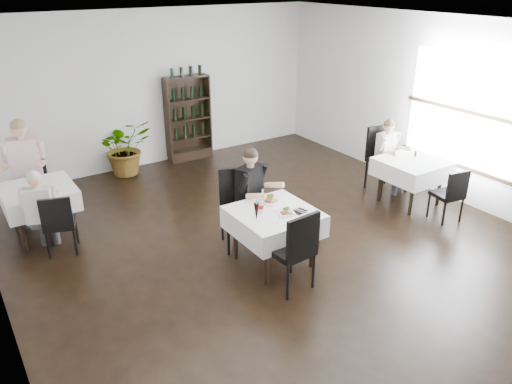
# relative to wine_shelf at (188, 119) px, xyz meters

# --- Properties ---
(room_shell) EXTENTS (9.00, 9.00, 9.00)m
(room_shell) POSITION_rel_wine_shelf_xyz_m (-0.60, -4.31, 0.65)
(room_shell) COLOR black
(room_shell) RESTS_ON ground
(window_right) EXTENTS (0.06, 2.30, 1.85)m
(window_right) POSITION_rel_wine_shelf_xyz_m (2.88, -4.31, 0.65)
(window_right) COLOR white
(window_right) RESTS_ON room_shell
(wine_shelf) EXTENTS (0.90, 0.28, 1.75)m
(wine_shelf) POSITION_rel_wine_shelf_xyz_m (0.00, 0.00, 0.00)
(wine_shelf) COLOR black
(wine_shelf) RESTS_ON ground
(main_table) EXTENTS (1.03, 1.03, 0.77)m
(main_table) POSITION_rel_wine_shelf_xyz_m (-0.90, -4.31, -0.23)
(main_table) COLOR black
(main_table) RESTS_ON ground
(left_table) EXTENTS (0.98, 0.98, 0.77)m
(left_table) POSITION_rel_wine_shelf_xyz_m (-3.30, -1.81, -0.23)
(left_table) COLOR black
(left_table) RESTS_ON ground
(right_table) EXTENTS (0.98, 0.98, 0.77)m
(right_table) POSITION_rel_wine_shelf_xyz_m (2.10, -4.01, -0.23)
(right_table) COLOR black
(right_table) RESTS_ON ground
(potted_tree) EXTENTS (1.00, 0.88, 1.08)m
(potted_tree) POSITION_rel_wine_shelf_xyz_m (-1.40, -0.11, -0.31)
(potted_tree) COLOR #20571D
(potted_tree) RESTS_ON ground
(main_chair_far) EXTENTS (0.64, 0.65, 1.11)m
(main_chair_far) POSITION_rel_wine_shelf_xyz_m (-0.99, -3.59, -0.21)
(main_chair_far) COLOR black
(main_chair_far) RESTS_ON ground
(main_chair_near) EXTENTS (0.52, 0.52, 1.06)m
(main_chair_near) POSITION_rel_wine_shelf_xyz_m (-1.04, -4.96, -0.24)
(main_chair_near) COLOR black
(main_chair_near) RESTS_ON ground
(left_chair_far) EXTENTS (0.57, 0.57, 0.97)m
(left_chair_far) POSITION_rel_wine_shelf_xyz_m (-3.26, -1.09, -0.29)
(left_chair_far) COLOR black
(left_chair_far) RESTS_ON ground
(left_chair_near) EXTENTS (0.51, 0.52, 0.89)m
(left_chair_near) POSITION_rel_wine_shelf_xyz_m (-3.21, -2.53, -0.34)
(left_chair_near) COLOR black
(left_chair_near) RESTS_ON ground
(right_chair_far) EXTENTS (0.58, 0.59, 1.14)m
(right_chair_far) POSITION_rel_wine_shelf_xyz_m (2.16, -3.31, -0.20)
(right_chair_far) COLOR black
(right_chair_far) RESTS_ON ground
(right_chair_near) EXTENTS (0.46, 0.46, 0.87)m
(right_chair_near) POSITION_rel_wine_shelf_xyz_m (2.09, -4.82, -0.35)
(right_chair_near) COLOR black
(right_chair_near) RESTS_ON ground
(diner_main) EXTENTS (0.64, 0.67, 1.44)m
(diner_main) POSITION_rel_wine_shelf_xyz_m (-0.81, -3.72, -0.01)
(diner_main) COLOR #3B3B42
(diner_main) RESTS_ON ground
(diner_left_far) EXTENTS (0.67, 0.70, 1.61)m
(diner_left_far) POSITION_rel_wine_shelf_xyz_m (-3.31, -1.14, 0.09)
(diner_left_far) COLOR #3B3B42
(diner_left_far) RESTS_ON ground
(diner_left_near) EXTENTS (0.54, 0.58, 1.26)m
(diner_left_near) POSITION_rel_wine_shelf_xyz_m (-3.38, -2.38, -0.12)
(diner_left_near) COLOR #3B3B42
(diner_left_near) RESTS_ON ground
(diner_right_far) EXTENTS (0.51, 0.52, 1.29)m
(diner_right_far) POSITION_rel_wine_shelf_xyz_m (2.22, -3.40, -0.10)
(diner_right_far) COLOR #3B3B42
(diner_right_far) RESTS_ON ground
(plate_far) EXTENTS (0.35, 0.35, 0.08)m
(plate_far) POSITION_rel_wine_shelf_xyz_m (-0.77, -4.04, -0.06)
(plate_far) COLOR white
(plate_far) RESTS_ON main_table
(plate_near) EXTENTS (0.28, 0.28, 0.07)m
(plate_near) POSITION_rel_wine_shelf_xyz_m (-0.81, -4.45, -0.06)
(plate_near) COLOR white
(plate_near) RESTS_ON main_table
(pilsner_dark) EXTENTS (0.07, 0.07, 0.30)m
(pilsner_dark) POSITION_rel_wine_shelf_xyz_m (-1.24, -4.42, 0.04)
(pilsner_dark) COLOR black
(pilsner_dark) RESTS_ON main_table
(pilsner_lager) EXTENTS (0.08, 0.08, 0.33)m
(pilsner_lager) POSITION_rel_wine_shelf_xyz_m (-1.05, -4.27, 0.06)
(pilsner_lager) COLOR gold
(pilsner_lager) RESTS_ON main_table
(coke_bottle) EXTENTS (0.07, 0.07, 0.28)m
(coke_bottle) POSITION_rel_wine_shelf_xyz_m (-1.07, -4.27, 0.03)
(coke_bottle) COLOR silver
(coke_bottle) RESTS_ON main_table
(napkin_cutlery) EXTENTS (0.21, 0.20, 0.02)m
(napkin_cutlery) POSITION_rel_wine_shelf_xyz_m (-0.63, -4.51, -0.07)
(napkin_cutlery) COLOR black
(napkin_cutlery) RESTS_ON main_table
(pepper_mill) EXTENTS (0.05, 0.05, 0.09)m
(pepper_mill) POSITION_rel_wine_shelf_xyz_m (2.28, -3.91, -0.03)
(pepper_mill) COLOR black
(pepper_mill) RESTS_ON right_table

